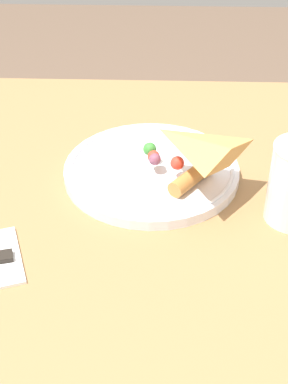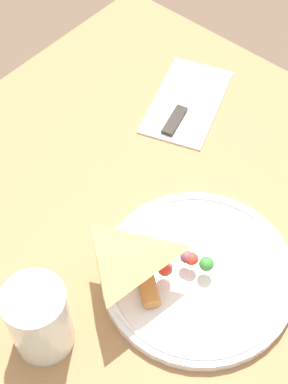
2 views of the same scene
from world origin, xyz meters
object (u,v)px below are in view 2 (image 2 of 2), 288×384
at_px(milk_glass, 40,320).
at_px(butter_knife, 185,103).
at_px(dining_table, 141,288).
at_px(napkin_folded, 187,102).
at_px(plate_pizza, 196,273).

distance_m(milk_glass, butter_knife, 0.46).
xyz_separation_m(dining_table, napkin_folded, (0.28, 0.13, 0.11)).
xyz_separation_m(plate_pizza, butter_knife, (0.25, 0.21, -0.01)).
bearing_deg(plate_pizza, napkin_folded, 39.99).
bearing_deg(plate_pizza, milk_glass, 154.30).
bearing_deg(napkin_folded, plate_pizza, -140.01).
height_order(milk_glass, napkin_folded, milk_glass).
relative_size(napkin_folded, butter_knife, 1.23).
bearing_deg(butter_knife, plate_pizza, -154.76).
relative_size(plate_pizza, butter_knife, 1.50).
xyz_separation_m(plate_pizza, milk_glass, (-0.19, 0.09, 0.04)).
distance_m(plate_pizza, butter_knife, 0.33).
distance_m(plate_pizza, milk_glass, 0.22).
height_order(dining_table, plate_pizza, plate_pizza).
height_order(milk_glass, butter_knife, milk_glass).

